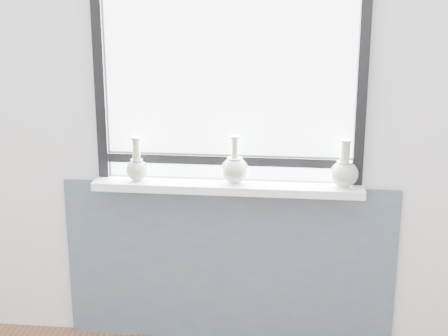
# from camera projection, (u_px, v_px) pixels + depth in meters

# --- Properties ---
(back_wall) EXTENTS (3.60, 0.02, 2.60)m
(back_wall) POSITION_uv_depth(u_px,v_px,m) (230.00, 98.00, 3.33)
(back_wall) COLOR silver
(back_wall) RESTS_ON ground
(apron_panel) EXTENTS (1.70, 0.03, 0.86)m
(apron_panel) POSITION_uv_depth(u_px,v_px,m) (229.00, 265.00, 3.55)
(apron_panel) COLOR #4C5C6A
(apron_panel) RESTS_ON ground
(windowsill) EXTENTS (1.32, 0.18, 0.04)m
(windowsill) POSITION_uv_depth(u_px,v_px,m) (228.00, 186.00, 3.35)
(windowsill) COLOR white
(windowsill) RESTS_ON apron_panel
(window) EXTENTS (1.30, 0.06, 1.05)m
(window) POSITION_uv_depth(u_px,v_px,m) (229.00, 70.00, 3.25)
(window) COLOR black
(window) RESTS_ON windowsill
(vase_a) EXTENTS (0.11, 0.11, 0.22)m
(vase_a) POSITION_uv_depth(u_px,v_px,m) (137.00, 167.00, 3.36)
(vase_a) COLOR #9CAC8D
(vase_a) RESTS_ON windowsill
(vase_b) EXTENTS (0.14, 0.14, 0.23)m
(vase_b) POSITION_uv_depth(u_px,v_px,m) (235.00, 168.00, 3.33)
(vase_b) COLOR #9CAC8D
(vase_b) RESTS_ON windowsill
(vase_c) EXTENTS (0.14, 0.14, 0.23)m
(vase_c) POSITION_uv_depth(u_px,v_px,m) (344.00, 171.00, 3.27)
(vase_c) COLOR #9CAC8D
(vase_c) RESTS_ON windowsill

